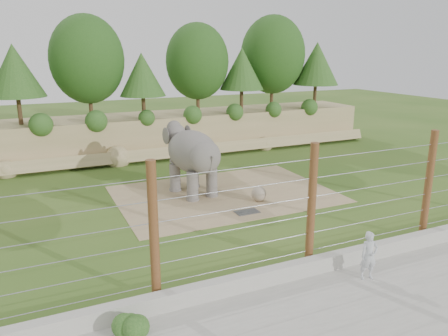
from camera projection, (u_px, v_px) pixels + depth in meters
name	position (u px, v px, depth m)	size (l,w,h in m)	color
ground	(244.00, 217.00, 17.93)	(90.00, 90.00, 0.00)	#32591A
back_embankment	(164.00, 92.00, 28.24)	(30.00, 5.52, 8.77)	#998C58
dirt_patch	(225.00, 194.00, 20.76)	(10.00, 7.00, 0.02)	tan
drain_grate	(247.00, 212.00, 18.42)	(1.00, 0.60, 0.03)	#262628
elephant	(193.00, 161.00, 20.45)	(1.69, 3.94, 3.19)	#5D5853
stone_ball	(259.00, 194.00, 19.70)	(0.68, 0.68, 0.68)	gray
retaining_wall	(318.00, 264.00, 13.48)	(26.00, 0.35, 0.50)	#A5A39A
walkway	(362.00, 305.00, 11.79)	(26.00, 4.00, 0.01)	#A5A39A
barrier_fence	(312.00, 206.00, 13.46)	(20.26, 0.26, 4.00)	#5E2E18
walkway_shrub	(133.00, 325.00, 10.36)	(0.69, 0.69, 0.69)	#214E1A
zookeeper	(369.00, 256.00, 12.95)	(0.54, 0.36, 1.49)	#B2B7BC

